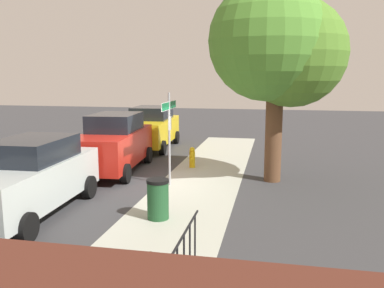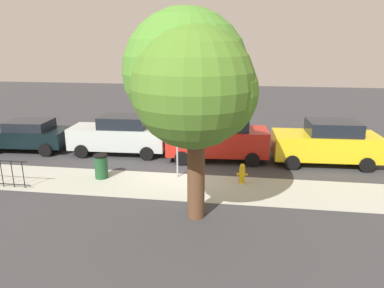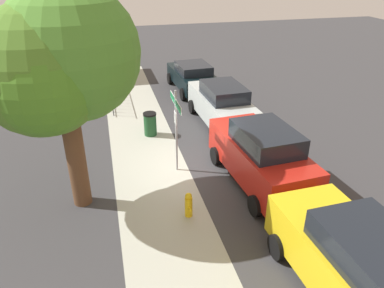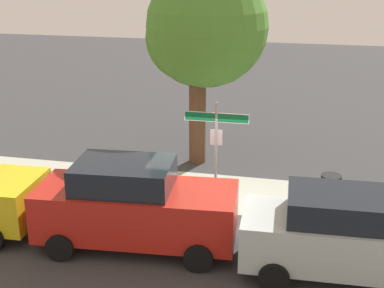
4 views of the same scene
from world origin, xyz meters
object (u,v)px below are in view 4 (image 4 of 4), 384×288
at_px(car_red, 135,205).
at_px(fire_hydrant, 127,182).
at_px(shade_tree, 201,32).
at_px(car_silver, 350,236).
at_px(street_sign, 216,135).
at_px(trash_bin, 330,192).

xyz_separation_m(car_red, fire_hydrant, (-1.14, 2.66, -0.65)).
xyz_separation_m(shade_tree, car_red, (-0.35, -5.84, -3.19)).
relative_size(shade_tree, fire_hydrant, 8.09).
bearing_deg(car_silver, fire_hydrant, 151.84).
relative_size(street_sign, shade_tree, 0.46).
distance_m(shade_tree, car_red, 6.67).
bearing_deg(car_red, trash_bin, 29.09).
bearing_deg(fire_hydrant, car_red, -66.82).
xyz_separation_m(shade_tree, fire_hydrant, (-1.49, -3.19, -3.84)).
bearing_deg(shade_tree, trash_bin, -34.92).
relative_size(fire_hydrant, trash_bin, 0.80).
distance_m(car_red, car_silver, 4.81).
distance_m(car_silver, trash_bin, 3.25).
relative_size(car_red, trash_bin, 4.79).
height_order(shade_tree, fire_hydrant, shade_tree).
bearing_deg(trash_bin, car_silver, -84.39).
height_order(shade_tree, car_silver, shade_tree).
height_order(street_sign, shade_tree, shade_tree).
height_order(car_red, trash_bin, car_red).
distance_m(shade_tree, fire_hydrant, 5.20).
xyz_separation_m(street_sign, trash_bin, (3.02, 0.50, -1.54)).
bearing_deg(street_sign, car_silver, -38.97).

